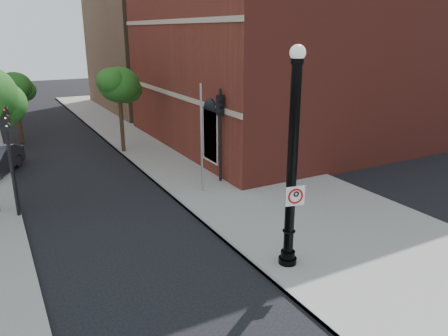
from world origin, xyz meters
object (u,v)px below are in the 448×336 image
no_parking_sign (295,196)px  traffic_signal_right (220,121)px  traffic_signal_left (7,139)px  lamppost (292,172)px

no_parking_sign → traffic_signal_right: size_ratio=0.13×
no_parking_sign → traffic_signal_left: (-7.07, 8.21, 0.80)m
no_parking_sign → lamppost: bearing=116.4°
lamppost → traffic_signal_left: size_ratio=1.41×
lamppost → traffic_signal_left: bearing=131.2°
no_parking_sign → traffic_signal_right: bearing=90.3°
traffic_signal_left → lamppost: bearing=-24.9°
lamppost → no_parking_sign: 0.71m
lamppost → traffic_signal_right: size_ratio=1.48×
traffic_signal_left → traffic_signal_right: bearing=22.8°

